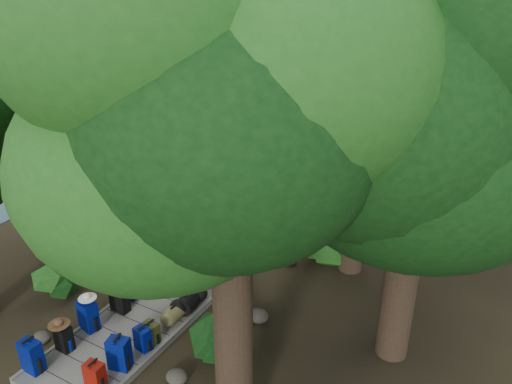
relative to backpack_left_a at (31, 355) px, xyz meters
The scene contains 50 objects.
ground 4.68m from the backpack_left_a, 80.25° to the left, with size 120.00×120.00×0.00m, color #2F2617.
sand_beach 20.61m from the backpack_left_a, 87.81° to the left, with size 40.00×22.00×0.02m, color tan.
water_bay 43.01m from the backpack_left_a, 136.53° to the left, with size 50.00×60.00×0.02m, color #284652.
distant_hill 65.60m from the backpack_left_a, 126.71° to the left, with size 32.00×16.00×12.00m, color black.
boardwalk 5.66m from the backpack_left_a, 81.97° to the left, with size 2.00×12.00×0.12m, color slate.
backpack_left_a is the anchor object (origin of this frame).
backpack_left_b 0.71m from the backpack_left_a, 84.52° to the left, with size 0.35×0.25×0.65m, color black, non-canonical shape.
backpack_left_c 1.43m from the backpack_left_a, 89.00° to the left, with size 0.41×0.30×0.77m, color #040D79, non-canonical shape.
backpack_left_d 2.68m from the backpack_left_a, 89.73° to the left, with size 0.39×0.28×0.60m, color #040D79, non-canonical shape.
backpack_right_a 1.43m from the backpack_left_a, 10.65° to the left, with size 0.36×0.25×0.64m, color #891C02, non-canonical shape.
backpack_right_b 1.68m from the backpack_left_a, 32.14° to the left, with size 0.42×0.29×0.75m, color #040D79, non-canonical shape.
backpack_right_c 2.11m from the backpack_left_a, 45.72° to the left, with size 0.33×0.24×0.57m, color #040D79, non-canonical shape.
backpack_right_d 2.31m from the backpack_left_a, 50.17° to the left, with size 0.34×0.24×0.51m, color #3E431C, non-canonical shape.
duffel_right_khaki 2.98m from the backpack_left_a, 60.48° to the left, with size 0.35×0.53×0.35m, color brown, non-canonical shape.
duffel_right_black 3.42m from the backpack_left_a, 63.93° to the left, with size 0.42×0.67×0.42m, color black, non-canonical shape.
suitcase_on_boardwalk 2.23m from the backpack_left_a, 85.66° to the left, with size 0.43×0.24×0.67m, color black, non-canonical shape.
lone_suitcase_on_sand 12.35m from the backpack_left_a, 84.37° to the left, with size 0.42×0.24×0.66m, color black, non-canonical shape.
hat_brown 0.76m from the backpack_left_a, 85.56° to the left, with size 0.44×0.44×0.13m, color #51351E, non-canonical shape.
hat_white 1.55m from the backpack_left_a, 88.84° to the left, with size 0.39×0.39×0.13m, color silver, non-canonical shape.
kayak 14.68m from the backpack_left_a, 102.27° to the left, with size 0.79×3.60×0.36m, color red.
sun_lounger 15.40m from the backpack_left_a, 73.06° to the left, with size 0.53×1.65×0.53m, color silver, non-canonical shape.
tree_right_a 5.78m from the backpack_left_a, 12.99° to the left, with size 5.42×5.42×9.03m, color black, non-canonical shape.
tree_right_b 8.32m from the backpack_left_a, 34.48° to the left, with size 5.22×5.22×9.32m, color black, non-canonical shape.
tree_right_c 8.85m from the backpack_left_a, 58.30° to the left, with size 5.33×5.33×9.22m, color black, non-canonical shape.
tree_right_d 11.76m from the backpack_left_a, 55.76° to the left, with size 6.44×6.44×11.81m, color black, non-canonical shape.
tree_right_e 13.30m from the backpack_left_a, 63.97° to the left, with size 5.62×5.62×10.12m, color black, non-canonical shape.
tree_left_b 6.89m from the backpack_left_a, 135.73° to the left, with size 4.55×4.55×8.20m, color black, non-canonical shape.
tree_left_c 9.15m from the backpack_left_a, 113.05° to the left, with size 4.51×4.51×7.84m, color black, non-canonical shape.
tree_back_a 20.17m from the backpack_left_a, 92.80° to the left, with size 4.82×4.82×8.34m, color black, non-canonical shape.
tree_back_b 21.03m from the backpack_left_a, 81.46° to the left, with size 5.47×5.47×9.76m, color black, non-canonical shape.
tree_back_c 21.67m from the backpack_left_a, 73.19° to the left, with size 4.44×4.44×7.99m, color black, non-canonical shape.
tree_back_d 19.92m from the backpack_left_a, 103.65° to the left, with size 4.78×4.78×7.97m, color black, non-canonical shape.
palm_right_a 11.85m from the backpack_left_a, 70.22° to the left, with size 4.10×4.10×6.99m, color #173C10, non-canonical shape.
palm_right_b 17.45m from the backpack_left_a, 69.45° to the left, with size 3.97×3.97×7.67m, color #173C10, non-canonical shape.
palm_right_c 17.21m from the backpack_left_a, 77.57° to the left, with size 4.81×4.81×7.65m, color #173C10, non-canonical shape.
palm_left_a 12.18m from the backpack_left_a, 110.71° to the left, with size 4.94×4.94×7.86m, color #173C10, non-canonical shape.
rock_left_a 1.04m from the backpack_left_a, 133.58° to the left, with size 0.40×0.36×0.22m, color #4C473F, non-canonical shape.
rock_left_b 3.54m from the backpack_left_a, 120.49° to the left, with size 0.41×0.37×0.22m, color #4C473F, non-canonical shape.
rock_left_c 4.99m from the backpack_left_a, 100.50° to the left, with size 0.46×0.42×0.25m, color #4C473F, non-canonical shape.
rock_left_d 8.13m from the backpack_left_a, 99.05° to the left, with size 0.32×0.28×0.17m, color #4C473F, non-canonical shape.
rock_right_a 2.86m from the backpack_left_a, 25.46° to the left, with size 0.44×0.40×0.24m, color #4C473F, non-canonical shape.
rock_right_b 4.71m from the backpack_left_a, 49.69° to the left, with size 0.49×0.44×0.27m, color #4C473F, non-canonical shape.
rock_right_c 6.64m from the backpack_left_a, 66.55° to the left, with size 0.35×0.32×0.19m, color #4C473F, non-canonical shape.
rock_right_d 8.77m from the backpack_left_a, 67.37° to the left, with size 0.48×0.43×0.26m, color #4C473F, non-canonical shape.
shrub_left_a 2.57m from the backpack_left_a, 129.04° to the left, with size 0.96×0.96×0.87m, color #1D5218, non-canonical shape.
shrub_left_b 5.62m from the backpack_left_a, 102.46° to the left, with size 0.99×0.99×0.89m, color #1D5218, non-canonical shape.
shrub_left_c 9.18m from the backpack_left_a, 100.36° to the left, with size 1.38×1.38×1.24m, color #1D5218, non-canonical shape.
shrub_right_a 3.56m from the backpack_left_a, 33.53° to the left, with size 1.13×1.13×1.02m, color #1D5218, non-canonical shape.
shrub_right_b 7.55m from the backpack_left_a, 63.09° to the left, with size 1.45×1.45×1.31m, color #1D5218, non-canonical shape.
shrub_right_c 10.59m from the backpack_left_a, 76.85° to the left, with size 0.93×0.93×0.84m, color #1D5218, non-canonical shape.
Camera 1 is at (6.67, -8.94, 7.40)m, focal length 35.00 mm.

